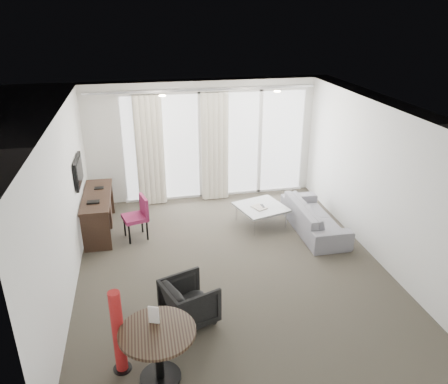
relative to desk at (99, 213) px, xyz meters
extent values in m
cube|color=#3D382F|center=(2.22, -1.70, -0.38)|extent=(5.00, 6.00, 0.00)
cube|color=white|center=(2.22, -1.70, 2.22)|extent=(5.00, 6.00, 0.00)
cube|color=silver|center=(-0.28, -1.70, 0.92)|extent=(0.00, 6.00, 2.60)
cube|color=silver|center=(4.72, -1.70, 0.92)|extent=(0.00, 6.00, 2.60)
cube|color=silver|center=(2.22, -4.70, 0.92)|extent=(5.00, 0.00, 2.60)
cylinder|color=#FFE0B2|center=(1.32, -0.10, 2.21)|extent=(0.12, 0.12, 0.02)
cylinder|color=#FFE0B2|center=(3.42, -0.10, 2.21)|extent=(0.12, 0.12, 0.02)
cylinder|color=#A61B1C|center=(0.45, -3.67, 0.18)|extent=(0.29, 0.29, 1.12)
imported|color=black|center=(1.37, -2.93, -0.08)|extent=(0.86, 0.85, 0.61)
imported|color=slate|center=(4.08, -0.76, -0.11)|extent=(0.74, 1.90, 0.55)
cube|color=#4D4D50|center=(2.52, 2.80, -0.44)|extent=(5.60, 3.00, 0.12)
camera|label=1|loc=(0.86, -7.83, 3.67)|focal=35.00mm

